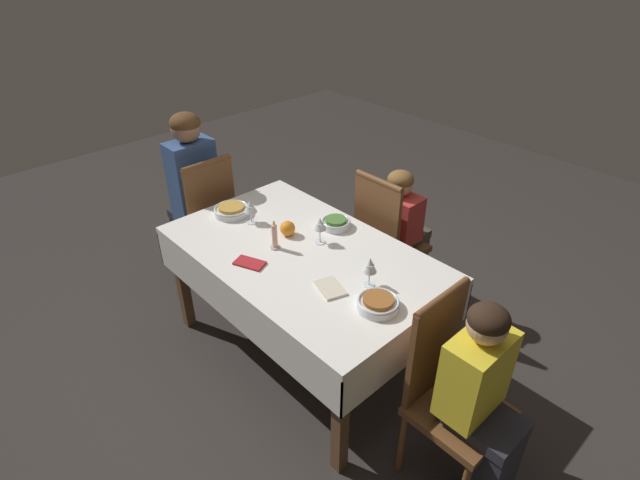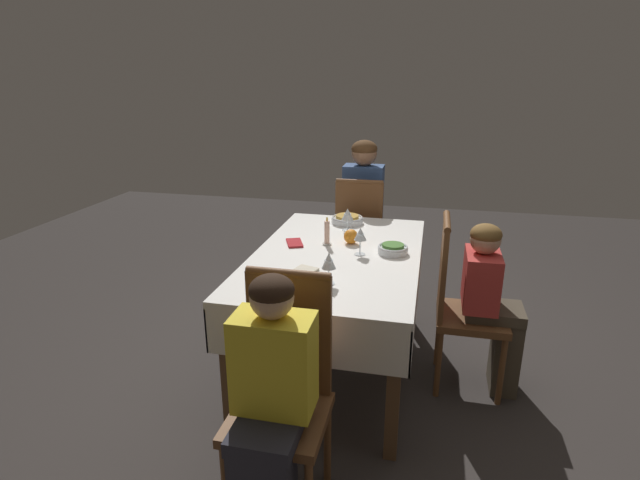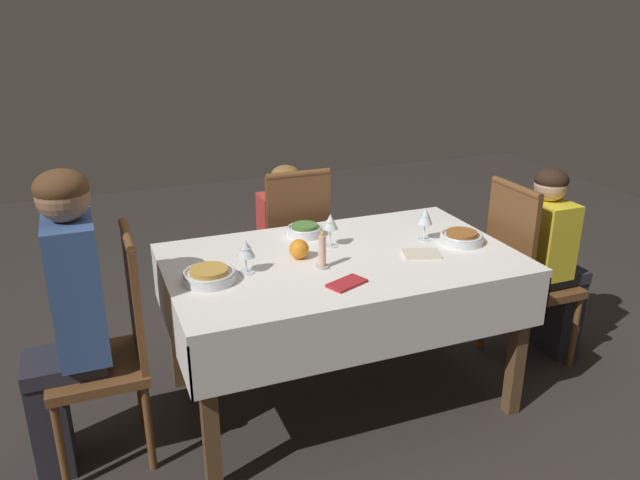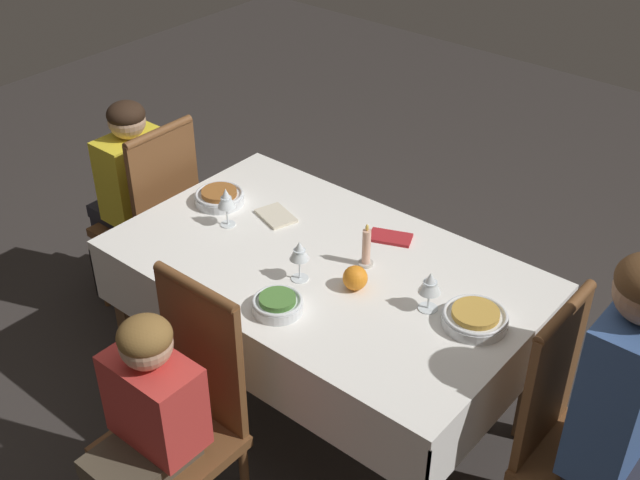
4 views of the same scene
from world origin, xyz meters
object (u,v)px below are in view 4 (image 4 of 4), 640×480
wine_glass_west (430,284)px  chair_east (155,216)px  wine_glass_north (300,252)px  napkin_red_folded (390,237)px  bowl_west (475,318)px  bowl_east (219,197)px  dining_table (323,282)px  chair_north (184,411)px  napkin_spare_side (276,216)px  person_child_yellow (130,195)px  wine_glass_east (226,199)px  chair_west (571,436)px  candle_centerpiece (366,249)px  bowl_north (278,304)px  orange_fruit (355,278)px  person_child_red (143,440)px  person_adult_denim (630,418)px

wine_glass_west → chair_east: bearing=-0.3°
wine_glass_north → napkin_red_folded: bearing=-103.0°
bowl_west → bowl_east: bearing=-0.3°
dining_table → wine_glass_west: wine_glass_west is taller
chair_north → napkin_spare_side: 0.90m
person_child_yellow → napkin_red_folded: person_child_yellow is taller
bowl_east → wine_glass_east: bearing=146.3°
chair_west → napkin_spare_side: 1.35m
bowl_west → candle_centerpiece: bearing=-5.0°
person_child_yellow → bowl_east: size_ratio=5.23×
bowl_west → bowl_east: size_ratio=1.08×
napkin_spare_side → chair_west: bearing=175.4°
bowl_east → wine_glass_north: size_ratio=1.26×
wine_glass_east → bowl_north: wine_glass_east is taller
wine_glass_north → wine_glass_east: bearing=-11.0°
bowl_west → bowl_north: same height
chair_west → wine_glass_north: chair_west is taller
chair_west → bowl_east: 1.60m
wine_glass_east → wine_glass_west: bearing=-176.0°
bowl_north → candle_centerpiece: bearing=-99.6°
chair_east → wine_glass_north: bearing=81.1°
chair_north → person_child_yellow: 1.35m
bowl_north → dining_table: bearing=-79.3°
dining_table → candle_centerpiece: 0.22m
chair_west → bowl_east: bearing=88.5°
napkin_red_folded → bowl_west: bearing=155.0°
bowl_east → napkin_red_folded: bowl_east is taller
wine_glass_north → bowl_north: bearing=107.4°
dining_table → wine_glass_north: bearing=91.0°
chair_east → orange_fruit: chair_east is taller
dining_table → person_child_yellow: size_ratio=1.48×
chair_north → napkin_red_folded: (-0.11, -0.97, 0.22)m
chair_north → person_child_yellow: (1.15, -0.72, 0.05)m
dining_table → bowl_north: (-0.06, 0.31, 0.11)m
chair_east → person_child_yellow: 0.17m
chair_west → candle_centerpiece: chair_west is taller
dining_table → chair_west: size_ratio=1.57×
wine_glass_west → napkin_red_folded: wine_glass_west is taller
person_child_red → napkin_red_folded: bearing=84.6°
person_child_red → orange_fruit: 0.87m
person_child_yellow → wine_glass_west: person_child_yellow is taller
wine_glass_west → napkin_red_folded: 0.44m
wine_glass_west → wine_glass_east: (0.88, 0.06, 0.01)m
dining_table → person_child_red: (0.01, 0.86, -0.12)m
person_adult_denim → bowl_west: 0.55m
bowl_east → wine_glass_east: 0.19m
person_adult_denim → chair_east: bearing=89.6°
dining_table → bowl_north: bearing=100.7°
bowl_east → orange_fruit: 0.78m
dining_table → wine_glass_west: size_ratio=10.41×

